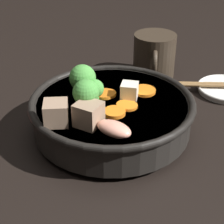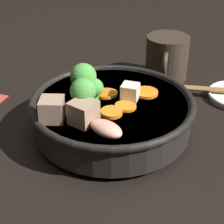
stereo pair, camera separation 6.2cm
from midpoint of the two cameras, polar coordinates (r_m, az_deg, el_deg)
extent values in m
plane|color=black|center=(0.64, -2.77, -3.18)|extent=(3.00, 3.00, 0.00)
cylinder|color=black|center=(0.64, -2.78, -2.81)|extent=(0.14, 0.14, 0.01)
cylinder|color=black|center=(0.63, -2.85, -0.49)|extent=(0.26, 0.26, 0.05)
torus|color=black|center=(0.61, -2.91, 1.55)|extent=(0.27, 0.27, 0.01)
cylinder|color=brown|center=(0.62, -2.88, 0.42)|extent=(0.25, 0.25, 0.03)
cylinder|color=orange|center=(0.65, -6.13, 3.46)|extent=(0.05, 0.05, 0.01)
cylinder|color=orange|center=(0.60, -0.69, 0.91)|extent=(0.05, 0.05, 0.01)
cylinder|color=orange|center=(0.63, -4.05, 2.69)|extent=(0.05, 0.05, 0.01)
cylinder|color=orange|center=(0.58, -2.70, -0.13)|extent=(0.05, 0.05, 0.01)
cylinder|color=orange|center=(0.64, 2.13, 3.18)|extent=(0.05, 0.05, 0.01)
cylinder|color=#59B84C|center=(0.62, -7.24, 2.97)|extent=(0.02, 0.02, 0.03)
sphere|color=#47933D|center=(0.61, -7.41, 5.29)|extent=(0.04, 0.04, 0.04)
cylinder|color=#59B84C|center=(0.60, -5.58, 1.89)|extent=(0.01, 0.01, 0.02)
sphere|color=#47933D|center=(0.59, -5.67, 3.51)|extent=(0.03, 0.03, 0.03)
cylinder|color=#59B84C|center=(0.58, -7.02, 0.60)|extent=(0.02, 0.02, 0.02)
sphere|color=#47933D|center=(0.56, -7.19, 2.88)|extent=(0.04, 0.04, 0.04)
cube|color=silver|center=(0.61, -0.22, 3.14)|extent=(0.03, 0.03, 0.03)
cube|color=#9E7F66|center=(0.56, -11.71, -0.25)|extent=(0.04, 0.04, 0.04)
cube|color=#9E7F66|center=(0.55, -6.86, -0.43)|extent=(0.05, 0.05, 0.04)
ellipsoid|color=#EA9E84|center=(0.53, -3.09, -2.68)|extent=(0.05, 0.06, 0.02)
cylinder|color=#33281E|center=(0.82, 4.30, 8.54)|extent=(0.09, 0.09, 0.09)
torus|color=#33281E|center=(0.78, 4.23, 7.58)|extent=(0.05, 0.01, 0.05)
camera|label=1|loc=(0.03, -92.86, -1.74)|focal=60.00mm
camera|label=2|loc=(0.03, 87.14, 1.74)|focal=60.00mm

